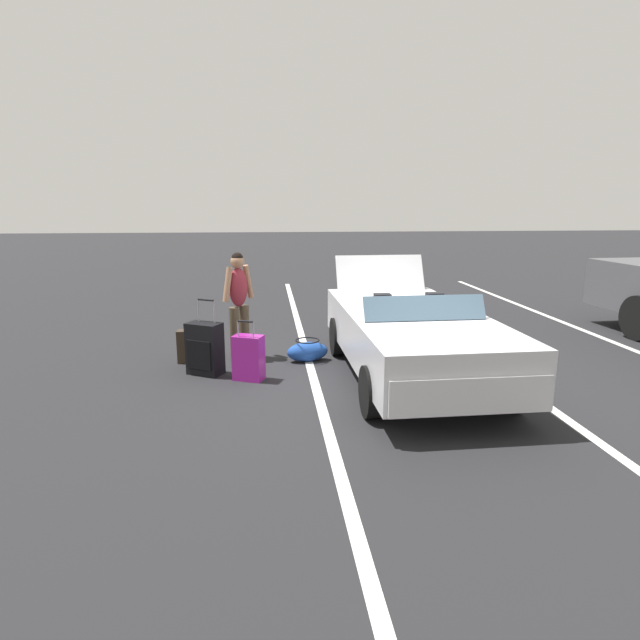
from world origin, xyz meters
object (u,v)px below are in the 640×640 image
(suitcase_small_carryon, at_px, (189,346))
(duffel_bag, at_px, (308,351))
(convertible_car, at_px, (416,340))
(traveler_person, at_px, (239,299))
(suitcase_large_black, at_px, (205,349))
(suitcase_medium_bright, at_px, (249,358))

(suitcase_small_carryon, xyz_separation_m, duffel_bag, (0.14, 1.79, -0.09))
(convertible_car, height_order, suitcase_small_carryon, convertible_car)
(traveler_person, bearing_deg, convertible_car, 15.43)
(convertible_car, relative_size, suitcase_large_black, 3.95)
(convertible_car, relative_size, suitcase_small_carryon, 8.45)
(suitcase_medium_bright, height_order, duffel_bag, suitcase_medium_bright)
(duffel_bag, bearing_deg, traveler_person, -105.73)
(convertible_car, distance_m, traveler_person, 2.81)
(suitcase_medium_bright, distance_m, suitcase_small_carryon, 1.31)
(convertible_car, bearing_deg, suitcase_large_black, -104.32)
(suitcase_medium_bright, distance_m, traveler_person, 1.25)
(suitcase_large_black, height_order, traveler_person, traveler_person)
(traveler_person, bearing_deg, duffel_bag, 30.81)
(convertible_car, relative_size, traveler_person, 2.56)
(suitcase_small_carryon, distance_m, traveler_person, 1.03)
(duffel_bag, height_order, traveler_person, traveler_person)
(suitcase_medium_bright, bearing_deg, suitcase_large_black, 85.22)
(suitcase_large_black, height_order, suitcase_medium_bright, suitcase_large_black)
(suitcase_large_black, xyz_separation_m, duffel_bag, (-0.47, 1.49, -0.21))
(convertible_car, height_order, traveler_person, traveler_person)
(duffel_bag, distance_m, traveler_person, 1.32)
(duffel_bag, bearing_deg, suitcase_large_black, -72.43)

